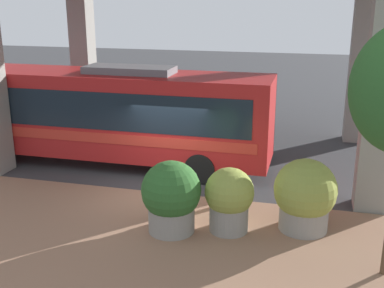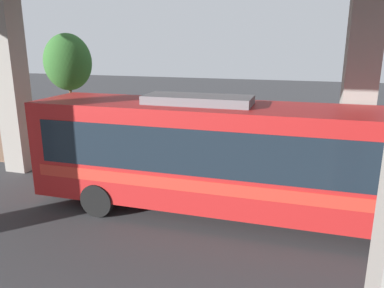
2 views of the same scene
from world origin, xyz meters
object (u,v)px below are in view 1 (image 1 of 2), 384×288
at_px(bus, 99,111).
at_px(planter_middle, 305,196).
at_px(planter_front, 171,197).
at_px(planter_back, 229,199).
at_px(fire_hydrant, 217,191).

xyz_separation_m(bus, planter_middle, (-3.64, -7.30, -0.97)).
xyz_separation_m(bus, planter_front, (-4.57, -4.03, -0.96)).
xyz_separation_m(bus, planter_back, (-4.18, -5.45, -1.04)).
distance_m(fire_hydrant, planter_front, 1.93).
xyz_separation_m(bus, fire_hydrant, (-2.89, -4.87, -1.40)).
xyz_separation_m(planter_front, planter_middle, (0.93, -3.27, -0.01)).
bearing_deg(planter_front, bus, 41.41).
height_order(planter_middle, planter_back, planter_middle).
bearing_deg(planter_middle, planter_front, 105.83).
height_order(bus, planter_front, bus).
xyz_separation_m(planter_middle, planter_back, (-0.54, 1.86, -0.07)).
height_order(planter_front, planter_middle, planter_middle).
distance_m(bus, fire_hydrant, 5.83).
bearing_deg(planter_front, planter_middle, -74.17).
bearing_deg(planter_middle, bus, 63.49).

